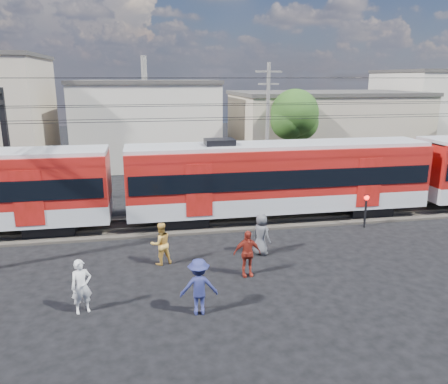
{
  "coord_description": "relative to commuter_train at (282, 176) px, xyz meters",
  "views": [
    {
      "loc": [
        -2.45,
        -13.87,
        7.52
      ],
      "look_at": [
        1.1,
        5.0,
        2.47
      ],
      "focal_mm": 35.0,
      "sensor_mm": 36.0,
      "label": 1
    }
  ],
  "objects": [
    {
      "name": "rail_far",
      "position": [
        -4.85,
        0.75,
        -2.22
      ],
      "size": [
        70.0,
        0.12,
        0.12
      ],
      "primitive_type": "cube",
      "color": "#59544C",
      "rests_on": "track_bed"
    },
    {
      "name": "building_east",
      "position": [
        23.15,
        20.0,
        1.75
      ],
      "size": [
        10.2,
        10.2,
        8.3
      ],
      "color": "beige",
      "rests_on": "ground"
    },
    {
      "name": "pedestrian_a",
      "position": [
        -9.47,
        -8.26,
        -1.48
      ],
      "size": [
        0.78,
        0.64,
        1.84
      ],
      "primitive_type": "imported",
      "rotation": [
        0.0,
        0.0,
        0.35
      ],
      "color": "silver",
      "rests_on": "ground"
    },
    {
      "name": "tree_near",
      "position": [
        4.34,
        10.09,
        2.26
      ],
      "size": [
        3.82,
        3.64,
        6.72
      ],
      "color": "#382619",
      "rests_on": "ground"
    },
    {
      "name": "building_midwest",
      "position": [
        -6.85,
        19.0,
        1.25
      ],
      "size": [
        12.24,
        12.24,
        7.3
      ],
      "color": "beige",
      "rests_on": "ground"
    },
    {
      "name": "pedestrian_c",
      "position": [
        -5.71,
        -9.06,
        -1.45
      ],
      "size": [
        1.26,
        0.76,
        1.91
      ],
      "primitive_type": "imported",
      "rotation": [
        0.0,
        0.0,
        3.1
      ],
      "color": "navy",
      "rests_on": "ground"
    },
    {
      "name": "rail_near",
      "position": [
        -4.85,
        -0.75,
        -2.22
      ],
      "size": [
        70.0,
        0.12,
        0.12
      ],
      "primitive_type": "cube",
      "color": "#59544C",
      "rests_on": "track_bed"
    },
    {
      "name": "catenary",
      "position": [
        -13.5,
        -0.0,
        2.73
      ],
      "size": [
        70.0,
        9.3,
        7.52
      ],
      "color": "black",
      "rests_on": "ground"
    },
    {
      "name": "ground",
      "position": [
        -4.85,
        -8.0,
        -2.4
      ],
      "size": [
        120.0,
        120.0,
        0.0
      ],
      "primitive_type": "plane",
      "color": "black",
      "rests_on": "ground"
    },
    {
      "name": "utility_pole_mid",
      "position": [
        1.15,
        7.0,
        2.13
      ],
      "size": [
        1.8,
        0.24,
        8.5
      ],
      "color": "slate",
      "rests_on": "ground"
    },
    {
      "name": "track_bed",
      "position": [
        -4.85,
        0.0,
        -2.34
      ],
      "size": [
        70.0,
        3.4,
        0.12
      ],
      "primitive_type": "cube",
      "color": "#2D2823",
      "rests_on": "ground"
    },
    {
      "name": "pedestrian_d",
      "position": [
        -3.51,
        -6.59,
        -1.48
      ],
      "size": [
        1.09,
        0.48,
        1.85
      ],
      "primitive_type": "imported",
      "rotation": [
        0.0,
        0.0,
        0.03
      ],
      "color": "maroon",
      "rests_on": "ground"
    },
    {
      "name": "building_mideast",
      "position": [
        9.15,
        16.0,
        0.75
      ],
      "size": [
        16.32,
        10.2,
        6.3
      ],
      "color": "tan",
      "rests_on": "ground"
    },
    {
      "name": "pedestrian_b",
      "position": [
        -6.74,
        -4.86,
        -1.5
      ],
      "size": [
        1.03,
        0.9,
        1.8
      ],
      "primitive_type": "imported",
      "rotation": [
        0.0,
        0.0,
        3.44
      ],
      "color": "gold",
      "rests_on": "ground"
    },
    {
      "name": "pedestrian_e",
      "position": [
        -2.4,
        -4.61,
        -1.49
      ],
      "size": [
        0.98,
        1.07,
        1.83
      ],
      "primitive_type": "imported",
      "rotation": [
        0.0,
        0.0,
        2.17
      ],
      "color": "#4C4D51",
      "rests_on": "ground"
    },
    {
      "name": "crossing_signal",
      "position": [
        3.79,
        -2.2,
        -1.18
      ],
      "size": [
        0.26,
        0.26,
        1.76
      ],
      "color": "black",
      "rests_on": "ground"
    },
    {
      "name": "commuter_train",
      "position": [
        0.0,
        0.0,
        0.0
      ],
      "size": [
        50.3,
        3.08,
        4.17
      ],
      "color": "black",
      "rests_on": "ground"
    }
  ]
}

